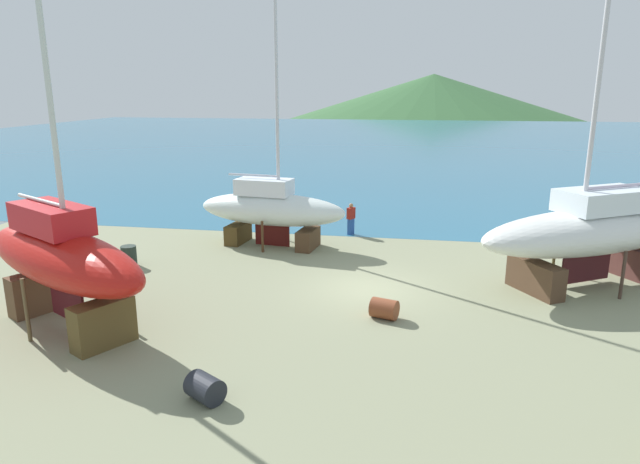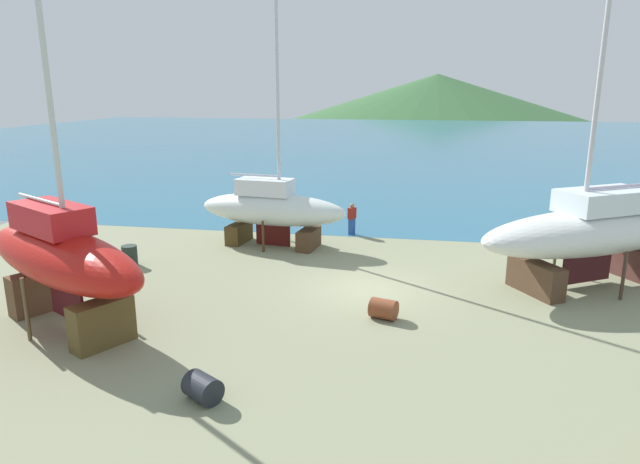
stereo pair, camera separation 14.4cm
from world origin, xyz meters
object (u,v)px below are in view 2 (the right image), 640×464
Objects in this scene: sailboat_far_slipway at (592,231)px; barrel_tipped_right at (203,388)px; sailboat_small_center at (272,209)px; sailboat_mid_port at (61,257)px; barrel_by_slipway at (383,309)px; barrel_ochre at (130,255)px; worker at (352,218)px.

sailboat_far_slipway reaches higher than barrel_tipped_right.
sailboat_small_center is 0.88× the size of sailboat_mid_port.
barrel_tipped_right is (-11.35, -10.32, -1.81)m from sailboat_far_slipway.
sailboat_mid_port reaches higher than barrel_tipped_right.
sailboat_far_slipway is 18.69× the size of barrel_by_slipway.
sailboat_mid_port is 15.73× the size of barrel_ochre.
barrel_by_slipway is 11.61m from barrel_ochre.
sailboat_far_slipway reaches higher than sailboat_small_center.
barrel_by_slipway is (9.72, 2.41, -1.96)m from sailboat_mid_port.
barrel_by_slipway is at bearing 55.54° from barrel_tipped_right.
barrel_tipped_right is (5.78, -3.34, -1.96)m from sailboat_mid_port.
barrel_tipped_right reaches higher than barrel_by_slipway.
barrel_ochre is at bearing 126.45° from barrel_tipped_right.
sailboat_small_center is 4.50m from worker.
sailboat_far_slipway reaches higher than barrel_ochre.
sailboat_far_slipway is 15.45m from barrel_tipped_right.
sailboat_mid_port is (-17.13, -6.98, 0.14)m from sailboat_far_slipway.
sailboat_small_center is 0.75× the size of sailboat_far_slipway.
sailboat_small_center is at bearing -45.02° from sailboat_far_slipway.
barrel_tipped_right is at bearing -0.45° from sailboat_mid_port.
sailboat_far_slipway is 18.48m from barrel_ochre.
barrel_ochre is at bearing -133.89° from sailboat_small_center.
sailboat_small_center is at bearing 126.45° from barrel_by_slipway.
sailboat_mid_port is 16.07× the size of barrel_by_slipway.
worker is (-9.74, 5.99, -1.31)m from sailboat_far_slipway.
sailboat_mid_port reaches higher than barrel_ochre.
sailboat_far_slipway is at bearing 51.78° from sailboat_mid_port.
barrel_tipped_right is 1.00× the size of barrel_ochre.
sailboat_small_center reaches higher than barrel_tipped_right.
sailboat_small_center is 9.90m from barrel_by_slipway.
barrel_tipped_right is at bearing -74.45° from sailboat_small_center.
worker reaches higher than barrel_by_slipway.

